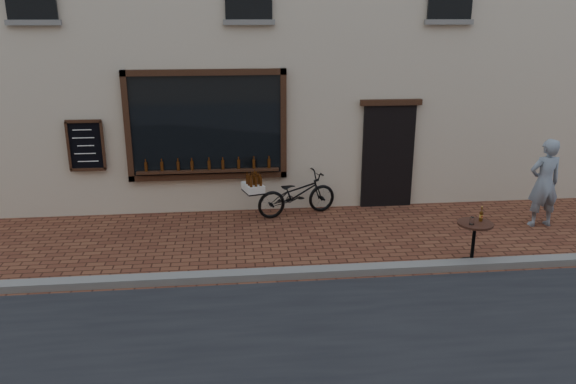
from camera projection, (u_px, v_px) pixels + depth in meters
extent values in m
plane|color=#572A1C|center=(327.00, 281.00, 8.81)|extent=(90.00, 90.00, 0.00)
cube|color=slate|center=(325.00, 272.00, 8.98)|extent=(90.00, 0.25, 0.12)
cube|color=black|center=(207.00, 126.00, 11.33)|extent=(3.00, 0.06, 2.00)
cube|color=black|center=(204.00, 72.00, 10.99)|extent=(3.24, 0.10, 0.12)
cube|color=black|center=(209.00, 176.00, 11.63)|extent=(3.24, 0.10, 0.12)
cube|color=black|center=(127.00, 127.00, 11.15)|extent=(0.12, 0.10, 2.24)
cube|color=black|center=(283.00, 124.00, 11.47)|extent=(0.12, 0.10, 2.24)
cube|color=black|center=(208.00, 171.00, 11.54)|extent=(2.90, 0.16, 0.05)
cube|color=black|center=(388.00, 157.00, 11.95)|extent=(1.10, 0.10, 2.20)
cube|color=black|center=(391.00, 102.00, 11.58)|extent=(1.30, 0.10, 0.12)
cube|color=black|center=(86.00, 145.00, 11.18)|extent=(0.62, 0.04, 0.92)
cylinder|color=#3D1C07|center=(146.00, 167.00, 11.38)|extent=(0.06, 0.06, 0.19)
cylinder|color=#3D1C07|center=(162.00, 166.00, 11.41)|extent=(0.06, 0.06, 0.19)
cylinder|color=#3D1C07|center=(177.00, 166.00, 11.44)|extent=(0.06, 0.06, 0.19)
cylinder|color=#3D1C07|center=(193.00, 166.00, 11.47)|extent=(0.06, 0.06, 0.19)
cylinder|color=#3D1C07|center=(208.00, 165.00, 11.51)|extent=(0.06, 0.06, 0.19)
cylinder|color=#3D1C07|center=(223.00, 165.00, 11.54)|extent=(0.06, 0.06, 0.19)
cylinder|color=#3D1C07|center=(239.00, 164.00, 11.57)|extent=(0.06, 0.06, 0.19)
cylinder|color=#3D1C07|center=(254.00, 164.00, 11.60)|extent=(0.06, 0.06, 0.19)
cylinder|color=#3D1C07|center=(269.00, 164.00, 11.63)|extent=(0.06, 0.06, 0.19)
imported|color=black|center=(297.00, 194.00, 11.59)|extent=(1.81, 1.05, 0.90)
cube|color=black|center=(253.00, 191.00, 11.20)|extent=(0.46, 0.56, 0.03)
cube|color=silver|center=(253.00, 187.00, 11.17)|extent=(0.47, 0.57, 0.14)
cylinder|color=#3D1C07|center=(261.00, 181.00, 11.00)|extent=(0.06, 0.06, 0.19)
cylinder|color=#3D1C07|center=(256.00, 182.00, 10.96)|extent=(0.06, 0.06, 0.19)
cylinder|color=#3D1C07|center=(251.00, 182.00, 10.93)|extent=(0.06, 0.06, 0.19)
cylinder|color=#3D1C07|center=(259.00, 180.00, 11.10)|extent=(0.06, 0.06, 0.19)
cylinder|color=#3D1C07|center=(254.00, 180.00, 11.07)|extent=(0.06, 0.06, 0.19)
cylinder|color=#3D1C07|center=(249.00, 181.00, 11.03)|extent=(0.06, 0.06, 0.19)
cylinder|color=#3D1C07|center=(257.00, 178.00, 11.21)|extent=(0.06, 0.06, 0.19)
cylinder|color=#3D1C07|center=(252.00, 179.00, 11.17)|extent=(0.06, 0.06, 0.19)
cylinder|color=#3D1C07|center=(247.00, 179.00, 11.14)|extent=(0.06, 0.06, 0.19)
cylinder|color=#3D1C07|center=(255.00, 177.00, 11.31)|extent=(0.06, 0.06, 0.19)
cylinder|color=black|center=(471.00, 263.00, 9.40)|extent=(0.42, 0.42, 0.03)
cylinder|color=black|center=(473.00, 244.00, 9.29)|extent=(0.06, 0.06, 0.67)
cylinder|color=black|center=(475.00, 224.00, 9.18)|extent=(0.58, 0.58, 0.04)
cylinder|color=gold|center=(481.00, 216.00, 9.22)|extent=(0.06, 0.06, 0.06)
cylinder|color=white|center=(472.00, 221.00, 9.09)|extent=(0.07, 0.07, 0.12)
imported|color=gray|center=(544.00, 183.00, 10.87)|extent=(0.66, 0.45, 1.75)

